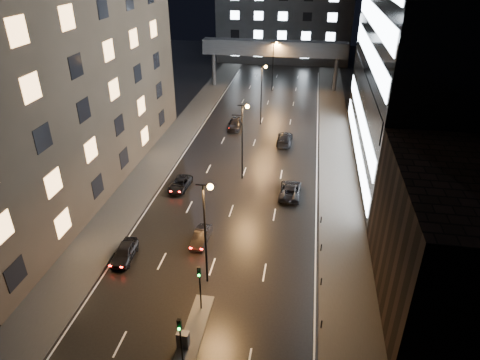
# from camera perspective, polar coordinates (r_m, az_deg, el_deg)

# --- Properties ---
(ground) EXTENTS (160.00, 160.00, 0.00)m
(ground) POSITION_cam_1_polar(r_m,az_deg,el_deg) (66.97, 1.93, 5.01)
(ground) COLOR black
(ground) RESTS_ON ground
(sidewalk_left) EXTENTS (5.00, 110.00, 0.15)m
(sidewalk_left) POSITION_cam_1_polar(r_m,az_deg,el_deg) (65.17, -9.66, 3.99)
(sidewalk_left) COLOR #383533
(sidewalk_left) RESTS_ON ground
(sidewalk_right) EXTENTS (5.00, 110.00, 0.15)m
(sidewalk_right) POSITION_cam_1_polar(r_m,az_deg,el_deg) (62.11, 12.81, 2.39)
(sidewalk_right) COLOR #383533
(sidewalk_right) RESTS_ON ground
(building_left) EXTENTS (15.00, 48.00, 40.00)m
(building_left) POSITION_cam_1_polar(r_m,az_deg,el_deg) (54.61, -25.89, 18.86)
(building_left) COLOR #2D2319
(building_left) RESTS_ON ground
(building_right_low) EXTENTS (10.00, 18.00, 12.00)m
(building_right_low) POSITION_cam_1_polar(r_m,az_deg,el_deg) (38.37, 26.42, -7.50)
(building_right_low) COLOR black
(building_right_low) RESTS_ON ground
(building_far) EXTENTS (34.00, 14.00, 25.00)m
(building_far) POSITION_cam_1_polar(r_m,az_deg,el_deg) (120.04, 6.01, 21.56)
(building_far) COLOR #333335
(building_far) RESTS_ON ground
(skybridge) EXTENTS (30.00, 3.00, 10.00)m
(skybridge) POSITION_cam_1_polar(r_m,az_deg,el_deg) (93.10, 4.59, 17.04)
(skybridge) COLOR #333335
(skybridge) RESTS_ON ground
(median_island) EXTENTS (1.60, 8.00, 0.15)m
(median_island) POSITION_cam_1_polar(r_m,az_deg,el_deg) (35.90, -6.20, -19.50)
(median_island) COLOR #383533
(median_island) RESTS_ON ground
(traffic_signal_near) EXTENTS (0.28, 0.34, 4.40)m
(traffic_signal_near) POSITION_cam_1_polar(r_m,az_deg,el_deg) (35.47, -5.40, -13.29)
(traffic_signal_near) COLOR black
(traffic_signal_near) RESTS_ON median_island
(traffic_signal_far) EXTENTS (0.28, 0.34, 4.40)m
(traffic_signal_far) POSITION_cam_1_polar(r_m,az_deg,el_deg) (31.75, -7.97, -19.77)
(traffic_signal_far) COLOR black
(traffic_signal_far) RESTS_ON median_island
(bollard_row) EXTENTS (0.12, 25.12, 0.90)m
(bollard_row) POSITION_cam_1_polar(r_m,az_deg,el_deg) (38.02, 10.79, -15.73)
(bollard_row) COLOR black
(bollard_row) RESTS_ON ground
(streetlight_near) EXTENTS (1.45, 0.50, 10.15)m
(streetlight_near) POSITION_cam_1_polar(r_m,az_deg,el_deg) (36.08, -4.49, -5.57)
(streetlight_near) COLOR black
(streetlight_near) RESTS_ON ground
(streetlight_mid_a) EXTENTS (1.45, 0.50, 10.15)m
(streetlight_mid_a) POSITION_cam_1_polar(r_m,az_deg,el_deg) (53.48, 0.48, 6.34)
(streetlight_mid_a) COLOR black
(streetlight_mid_a) RESTS_ON ground
(streetlight_mid_b) EXTENTS (1.45, 0.50, 10.15)m
(streetlight_mid_b) POSITION_cam_1_polar(r_m,az_deg,el_deg) (72.23, 3.01, 12.24)
(streetlight_mid_b) COLOR black
(streetlight_mid_b) RESTS_ON ground
(streetlight_far) EXTENTS (1.45, 0.50, 10.15)m
(streetlight_far) POSITION_cam_1_polar(r_m,az_deg,el_deg) (91.52, 4.53, 15.67)
(streetlight_far) COLOR black
(streetlight_far) RESTS_ON ground
(car_away_a) EXTENTS (2.07, 4.49, 1.49)m
(car_away_a) POSITION_cam_1_polar(r_m,az_deg,el_deg) (43.44, -15.13, -9.29)
(car_away_a) COLOR black
(car_away_a) RESTS_ON ground
(car_away_b) EXTENTS (1.56, 4.05, 1.32)m
(car_away_b) POSITION_cam_1_polar(r_m,az_deg,el_deg) (44.36, -5.19, -7.53)
(car_away_b) COLOR black
(car_away_b) RESTS_ON ground
(car_away_c) EXTENTS (2.38, 4.70, 1.27)m
(car_away_c) POSITION_cam_1_polar(r_m,az_deg,el_deg) (54.17, -8.00, -0.52)
(car_away_c) COLOR black
(car_away_c) RESTS_ON ground
(car_away_d) EXTENTS (2.32, 5.27, 1.50)m
(car_away_d) POSITION_cam_1_polar(r_m,az_deg,el_deg) (72.33, -0.67, 7.49)
(car_away_d) COLOR black
(car_away_d) RESTS_ON ground
(car_toward_a) EXTENTS (2.58, 5.44, 1.50)m
(car_toward_a) POSITION_cam_1_polar(r_m,az_deg,el_deg) (52.42, 6.71, -1.34)
(car_toward_a) COLOR black
(car_toward_a) RESTS_ON ground
(car_toward_b) EXTENTS (2.32, 5.60, 1.62)m
(car_toward_b) POSITION_cam_1_polar(r_m,az_deg,el_deg) (66.74, 5.97, 5.54)
(car_toward_b) COLOR black
(car_toward_b) RESTS_ON ground
(utility_cabinet) EXTENTS (0.94, 0.61, 1.34)m
(utility_cabinet) POSITION_cam_1_polar(r_m,az_deg,el_deg) (34.52, -7.60, -20.29)
(utility_cabinet) COLOR #504F52
(utility_cabinet) RESTS_ON median_island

